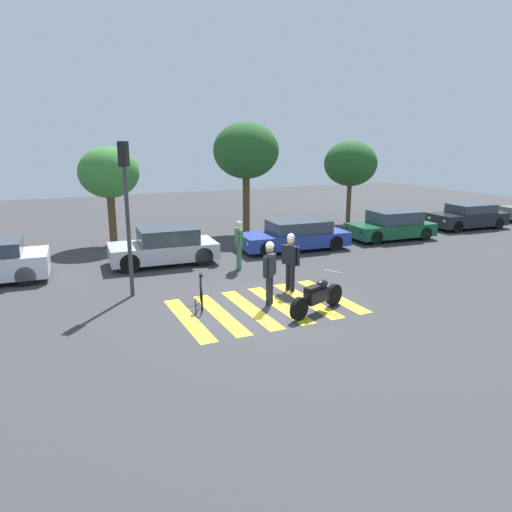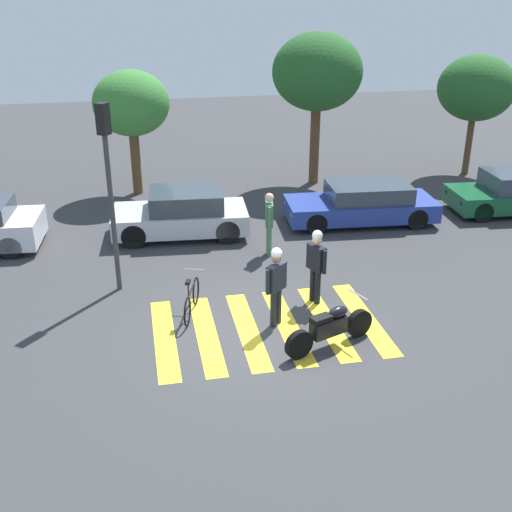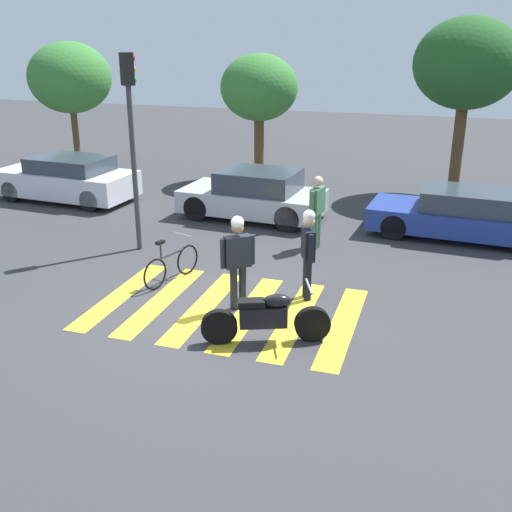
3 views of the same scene
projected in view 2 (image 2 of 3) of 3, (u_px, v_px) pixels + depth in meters
ground_plane at (268, 328)px, 13.64m from camera, size 60.00×60.00×0.00m
police_motorcycle at (330, 328)px, 12.76m from camera, size 2.10×1.02×1.03m
leaning_bicycle at (192, 300)px, 14.06m from camera, size 0.60×1.62×0.99m
officer_on_foot at (276, 281)px, 13.36m from camera, size 0.55×0.48×1.84m
officer_by_motorcycle at (316, 261)px, 14.32m from camera, size 0.38×0.64×1.83m
pedestrian_bystander at (269, 220)px, 16.91m from camera, size 0.29×0.70×1.79m
crosswalk_stripes at (268, 328)px, 13.64m from camera, size 4.95×3.36×0.01m
car_silver_sedan at (182, 214)px, 18.43m from camera, size 4.07×2.18×1.38m
car_blue_hatchback at (362, 204)px, 19.43m from camera, size 4.75×2.15×1.25m
traffic_light_pole at (108, 170)px, 14.17m from camera, size 0.34×0.35×4.55m
street_tree_mid at (131, 104)px, 21.10m from camera, size 2.60×2.60×4.31m
street_tree_far at (317, 73)px, 21.94m from camera, size 3.21×3.21×5.43m
street_tree_end at (476, 88)px, 23.37m from camera, size 2.88×2.88×4.54m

